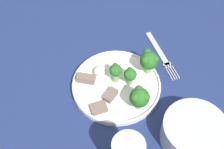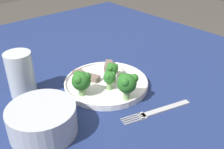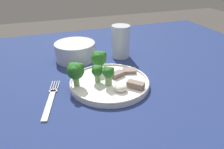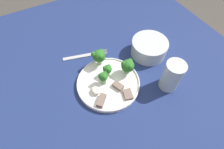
{
  "view_description": "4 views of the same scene",
  "coord_description": "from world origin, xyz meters",
  "views": [
    {
      "loc": [
        0.24,
        0.39,
        1.43
      ],
      "look_at": [
        -0.03,
        -0.0,
        0.8
      ],
      "focal_mm": 50.0,
      "sensor_mm": 36.0,
      "label": 1
    },
    {
      "loc": [
        -0.53,
        0.4,
        1.14
      ],
      "look_at": [
        -0.05,
        -0.01,
        0.78
      ],
      "focal_mm": 42.0,
      "sensor_mm": 36.0,
      "label": 2
    },
    {
      "loc": [
        -0.22,
        -0.53,
        1.08
      ],
      "look_at": [
        -0.04,
        -0.02,
        0.8
      ],
      "focal_mm": 35.0,
      "sensor_mm": 36.0,
      "label": 3
    },
    {
      "loc": [
        0.27,
        -0.15,
        1.31
      ],
      "look_at": [
        -0.05,
        0.03,
        0.78
      ],
      "focal_mm": 28.0,
      "sensor_mm": 36.0,
      "label": 4
    }
  ],
  "objects": [
    {
      "name": "ground_plane",
      "position": [
        0.0,
        0.0,
        0.0
      ],
      "size": [
        8.0,
        8.0,
        0.0
      ],
      "primitive_type": "plane",
      "color": "#4C4742"
    },
    {
      "name": "table",
      "position": [
        0.0,
        0.0,
        0.67
      ],
      "size": [
        1.34,
        1.19,
        0.75
      ],
      "color": "navy",
      "rests_on": "ground_plane"
    },
    {
      "name": "dinner_plate",
      "position": [
        -0.04,
        0.01,
        0.76
      ],
      "size": [
        0.24,
        0.24,
        0.02
      ],
      "color": "white",
      "rests_on": "table"
    },
    {
      "name": "fork",
      "position": [
        -0.21,
        -0.01,
        0.75
      ],
      "size": [
        0.07,
        0.19,
        0.0
      ],
      "color": "#B2B2B7",
      "rests_on": "table"
    },
    {
      "name": "cream_bowl",
      "position": [
        -0.1,
        0.23,
        0.78
      ],
      "size": [
        0.15,
        0.15,
        0.07
      ],
      "color": "#B7BCC6",
      "rests_on": "table"
    },
    {
      "name": "drinking_glass",
      "position": [
        0.07,
        0.2,
        0.8
      ],
      "size": [
        0.07,
        0.07,
        0.12
      ],
      "color": "silver",
      "rests_on": "table"
    },
    {
      "name": "broccoli_floret_near_rim_left",
      "position": [
        -0.07,
        0.02,
        0.79
      ],
      "size": [
        0.03,
        0.03,
        0.05
      ],
      "color": "#7FA866",
      "rests_on": "dinner_plate"
    },
    {
      "name": "broccoli_floret_center_left",
      "position": [
        -0.14,
        0.02,
        0.81
      ],
      "size": [
        0.05,
        0.05,
        0.07
      ],
      "color": "#7FA866",
      "rests_on": "dinner_plate"
    },
    {
      "name": "broccoli_floret_back_left",
      "position": [
        -0.05,
        -0.01,
        0.8
      ],
      "size": [
        0.03,
        0.03,
        0.06
      ],
      "color": "#7FA866",
      "rests_on": "dinner_plate"
    },
    {
      "name": "broccoli_floret_front_left",
      "position": [
        -0.05,
        0.09,
        0.8
      ],
      "size": [
        0.05,
        0.05,
        0.07
      ],
      "color": "#7FA866",
      "rests_on": "dinner_plate"
    },
    {
      "name": "meat_slice_front_slice",
      "position": [
        -0.01,
        0.03,
        0.77
      ],
      "size": [
        0.05,
        0.04,
        0.01
      ],
      "color": "#756056",
      "rests_on": "dinner_plate"
    },
    {
      "name": "meat_slice_middle_slice",
      "position": [
        0.02,
        -0.05,
        0.77
      ],
      "size": [
        0.05,
        0.05,
        0.02
      ],
      "color": "#756056",
      "rests_on": "dinner_plate"
    },
    {
      "name": "meat_slice_rear_slice",
      "position": [
        0.04,
        0.04,
        0.77
      ],
      "size": [
        0.05,
        0.04,
        0.01
      ],
      "color": "#756056",
      "rests_on": "dinner_plate"
    },
    {
      "name": "sauce_dollop",
      "position": [
        -0.03,
        -0.05,
        0.77
      ],
      "size": [
        0.04,
        0.03,
        0.02
      ],
      "color": "silver",
      "rests_on": "dinner_plate"
    }
  ]
}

